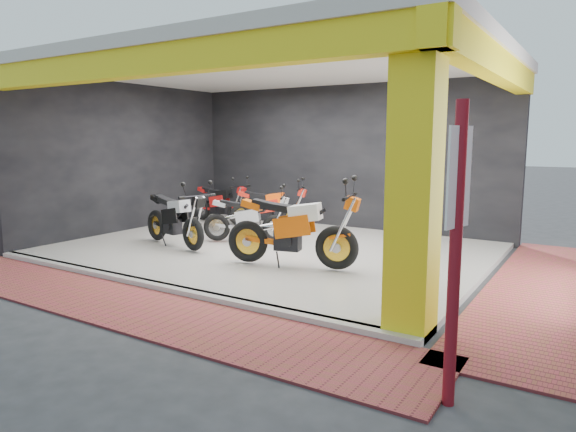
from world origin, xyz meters
name	(u,v)px	position (x,y,z in m)	size (l,w,h in m)	color
ground	(204,275)	(0.00, 0.00, 0.00)	(80.00, 80.00, 0.00)	#2D2D30
showroom_floor	(272,250)	(0.00, 2.00, 0.05)	(8.00, 6.00, 0.10)	beige
showroom_ceiling	(271,65)	(0.00, 2.00, 3.60)	(8.40, 6.40, 0.20)	beige
back_wall	(342,159)	(0.00, 5.10, 1.75)	(8.20, 0.20, 3.50)	black
left_wall	(127,159)	(-4.10, 2.00, 1.75)	(0.20, 6.20, 3.50)	black
corner_column	(415,183)	(3.75, -0.75, 1.75)	(0.50, 0.50, 3.50)	yellow
header_beam_front	(151,61)	(0.00, -1.00, 3.30)	(8.40, 0.30, 0.40)	yellow
header_beam_right	(495,66)	(4.00, 2.00, 3.30)	(0.30, 6.40, 0.40)	yellow
floor_kerb	(159,287)	(0.00, -1.02, 0.05)	(8.00, 0.20, 0.10)	beige
paver_front	(116,303)	(0.00, -1.80, 0.01)	(9.00, 1.40, 0.03)	#9B3239
paver_right	(539,289)	(4.80, 2.00, 0.01)	(1.40, 7.00, 0.03)	#9B3239
signpost	(456,244)	(4.55, -2.09, 1.39)	(0.10, 0.35, 2.53)	maroon
moto_hero	(337,226)	(1.91, 1.04, 0.84)	(2.41, 0.89, 1.47)	#D75509
moto_row_a	(193,218)	(-1.04, 0.88, 0.75)	(2.13, 0.79, 1.30)	black
moto_row_b	(275,215)	(-0.19, 2.41, 0.68)	(1.89, 0.70, 1.15)	#A3A6AB
moto_row_c	(294,206)	(-0.60, 3.82, 0.70)	(1.95, 0.72, 1.19)	red
moto_row_d	(236,202)	(-2.25, 3.76, 0.68)	(1.91, 0.71, 1.17)	#B21413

